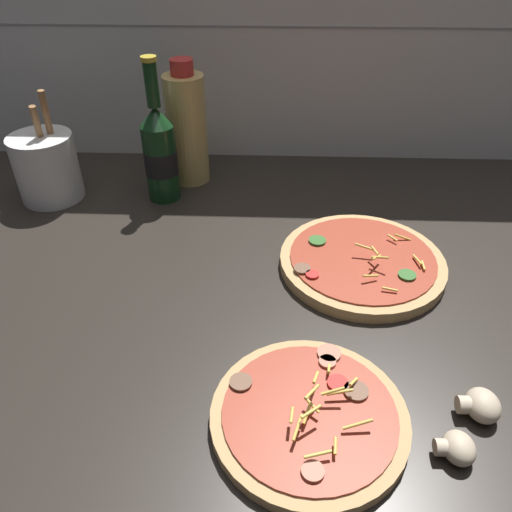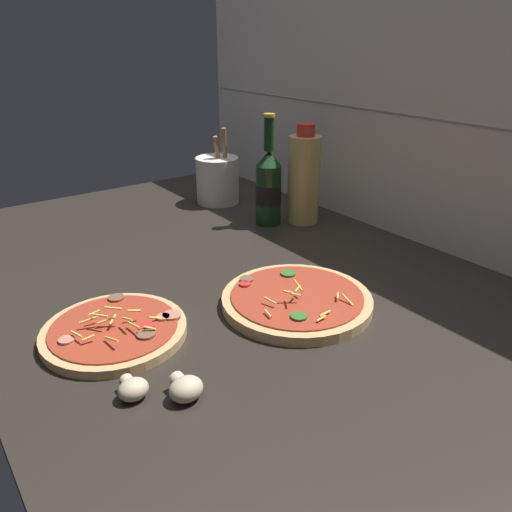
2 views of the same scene
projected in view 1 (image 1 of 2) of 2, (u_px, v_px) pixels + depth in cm
name	position (u px, v px, depth cm)	size (l,w,h in cm)	color
counter_slab	(310.00, 287.00, 78.59)	(160.00, 90.00, 2.50)	#28231E
tile_backsplash	(308.00, 26.00, 98.06)	(160.00, 1.13, 60.00)	silver
pizza_near	(309.00, 416.00, 56.83)	(22.63, 22.63, 5.25)	tan
pizza_far	(362.00, 262.00, 79.98)	(26.29, 26.29, 4.77)	tan
beer_bottle	(160.00, 152.00, 93.38)	(6.29, 6.29, 26.82)	#143819
oil_bottle	(187.00, 128.00, 98.58)	(7.91, 7.91, 24.34)	#D6B766
mushroom_left	(457.00, 448.00, 53.01)	(4.29, 4.09, 2.86)	beige
mushroom_right	(480.00, 405.00, 57.16)	(4.84, 4.61, 3.22)	beige
utensil_crock	(47.00, 167.00, 95.22)	(11.83, 11.83, 20.83)	silver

